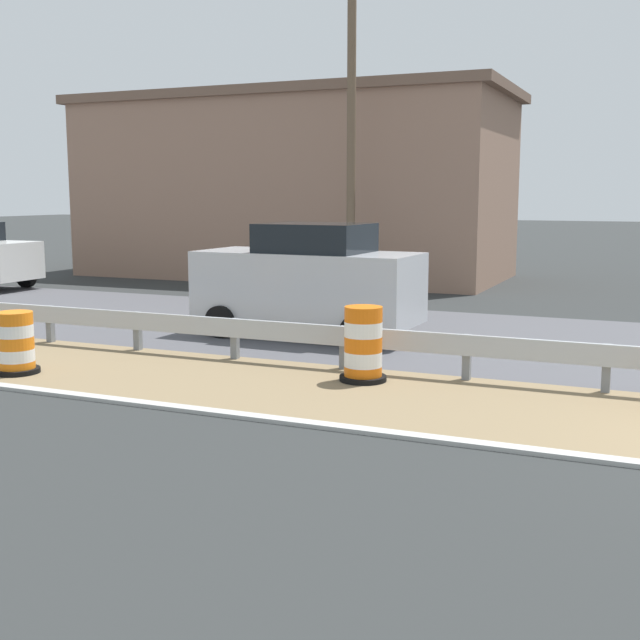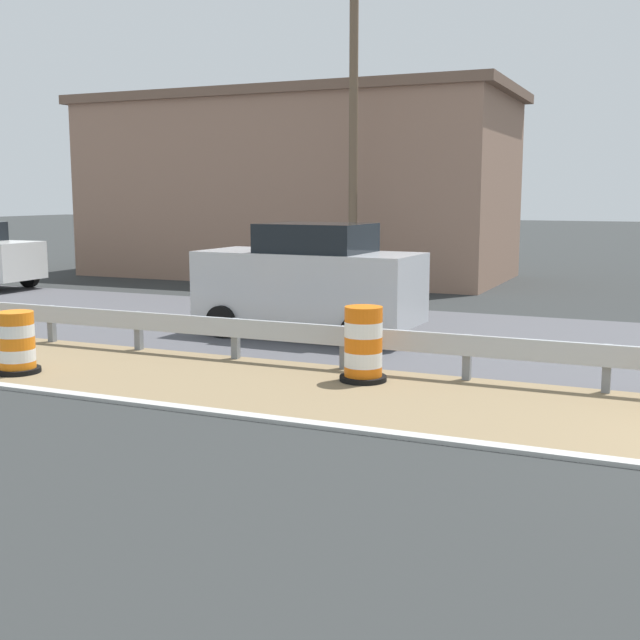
{
  "view_description": "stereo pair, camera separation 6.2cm",
  "coord_description": "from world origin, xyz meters",
  "views": [
    {
      "loc": [
        -10.1,
        1.9,
        2.8
      ],
      "look_at": [
        0.74,
        6.61,
        0.98
      ],
      "focal_mm": 45.84,
      "sensor_mm": 36.0,
      "label": 1
    },
    {
      "loc": [
        -10.08,
        1.85,
        2.8
      ],
      "look_at": [
        0.74,
        6.61,
        0.98
      ],
      "focal_mm": 45.84,
      "sensor_mm": 36.0,
      "label": 2
    }
  ],
  "objects": [
    {
      "name": "utility_pole_near",
      "position": [
        11.05,
        10.16,
        4.89
      ],
      "size": [
        0.24,
        1.8,
        9.46
      ],
      "color": "brown",
      "rests_on": "ground"
    },
    {
      "name": "roadside_shop_near",
      "position": [
        15.52,
        14.0,
        3.06
      ],
      "size": [
        6.45,
        14.69,
        6.1
      ],
      "color": "#93705B",
      "rests_on": "ground"
    },
    {
      "name": "traffic_barrel_mid",
      "position": [
        -0.43,
        11.33,
        0.44
      ],
      "size": [
        0.71,
        0.71,
        0.98
      ],
      "color": "orange",
      "rests_on": "ground"
    },
    {
      "name": "guardrail_median",
      "position": [
        1.89,
        3.7,
        0.52
      ],
      "size": [
        0.18,
        40.29,
        0.71
      ],
      "color": "#ADB2B7",
      "rests_on": "ground"
    },
    {
      "name": "car_lead_near_lane",
      "position": [
        4.51,
        8.5,
        1.12
      ],
      "size": [
        2.13,
        4.47,
        2.24
      ],
      "rotation": [
        0.0,
        0.0,
        1.53
      ],
      "color": "silver",
      "rests_on": "ground"
    },
    {
      "name": "traffic_barrel_close",
      "position": [
        1.25,
        6.12,
        0.52
      ],
      "size": [
        0.72,
        0.72,
        1.14
      ],
      "color": "orange",
      "rests_on": "ground"
    }
  ]
}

